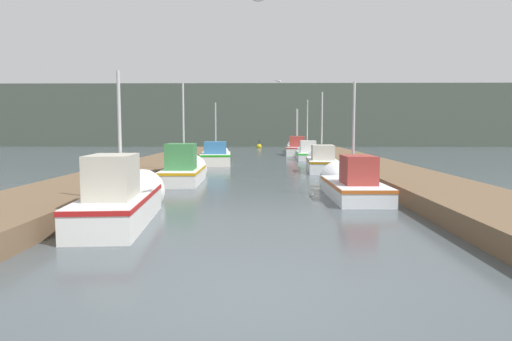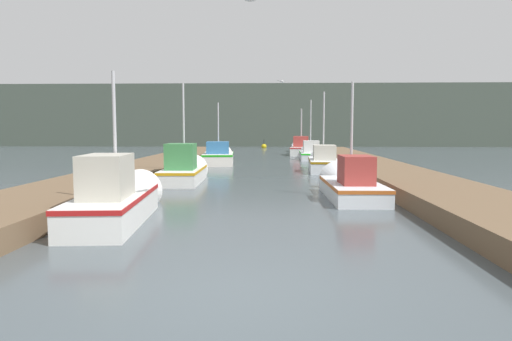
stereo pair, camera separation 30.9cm
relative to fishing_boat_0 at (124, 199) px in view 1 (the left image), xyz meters
The scene contains 16 objects.
ground_plane 5.98m from the fishing_boat_0, 57.76° to the right, with size 200.00×200.00×0.00m.
dock_left 11.21m from the fishing_boat_0, 102.19° to the left, with size 2.89×40.00×0.49m.
dock_right 14.01m from the fishing_boat_0, 51.46° to the left, with size 2.89×40.00×0.49m.
distant_shore_ridge 51.25m from the fishing_boat_0, 86.43° to the left, with size 120.00×16.00×7.42m.
fishing_boat_0 is the anchor object (origin of this frame).
fishing_boat_1 7.28m from the fishing_boat_0, 32.17° to the left, with size 1.63×4.68×4.07m.
fishing_boat_2 7.89m from the fishing_boat_0, 89.36° to the left, with size 1.59×4.82×4.38m.
fishing_boat_3 14.55m from the fishing_boat_0, 64.18° to the left, with size 1.68×5.37×4.39m.
fishing_boat_4 17.39m from the fishing_boat_0, 88.76° to the left, with size 2.11×5.16×4.22m.
fishing_boat_5 22.80m from the fishing_boat_0, 73.69° to the left, with size 1.58×5.29×4.58m.
fishing_boat_6 28.07m from the fishing_boat_0, 77.40° to the left, with size 2.09×6.04×4.14m.
fishing_boat_7 32.96m from the fishing_boat_0, 78.85° to the left, with size 1.64×5.58×4.49m.
mooring_piling_0 34.08m from the fishing_boat_0, 77.90° to the left, with size 0.25×0.25×1.04m.
mooring_piling_1 38.87m from the fishing_boat_0, 79.32° to the left, with size 0.28×0.28×1.18m.
channel_buoy 39.84m from the fishing_boat_0, 85.99° to the left, with size 0.57×0.57×1.07m.
seagull_1 17.32m from the fishing_boat_0, 75.31° to the left, with size 0.55×0.33×0.12m.
Camera 1 is at (0.19, -5.69, 2.18)m, focal length 32.00 mm.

